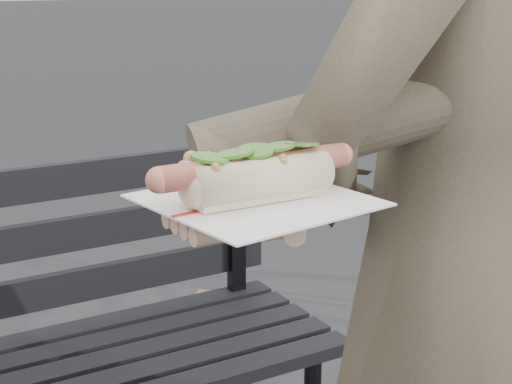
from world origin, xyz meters
The scene contains 2 objects.
person centered at (0.40, 0.12, 0.86)m, with size 0.63×0.41×1.72m, color #443B2D.
held_hotdog centered at (0.20, 0.07, 1.11)m, with size 0.62×0.32×0.20m.
Camera 1 is at (-0.35, -0.63, 1.28)m, focal length 55.00 mm.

